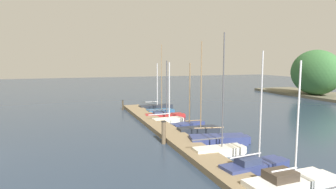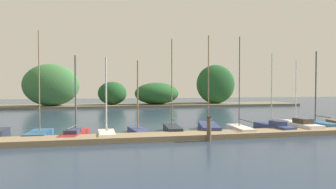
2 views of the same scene
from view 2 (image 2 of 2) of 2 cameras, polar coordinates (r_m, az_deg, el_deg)
name	(u,v)px [view 2 (image 2 of 2)]	position (r m, az deg, el deg)	size (l,w,h in m)	color
dock_pier	(202,135)	(17.76, 7.37, -8.76)	(30.61, 1.80, 0.35)	#847051
far_shore	(141,91)	(46.06, -5.81, 0.83)	(55.22, 8.41, 7.54)	#66604C
sailboat_1	(39,133)	(19.66, -26.15, -7.54)	(1.31, 2.87, 7.15)	#285684
sailboat_2	(75,133)	(18.86, -19.53, -7.81)	(1.61, 3.96, 5.51)	maroon
sailboat_3	(106,132)	(18.29, -13.25, -7.97)	(1.27, 3.32, 5.37)	silver
sailboat_4	(138,129)	(19.36, -6.52, -7.53)	(1.52, 3.20, 5.33)	navy
sailboat_5	(172,128)	(19.52, 0.88, -7.29)	(1.11, 3.29, 6.92)	#232833
sailboat_6	(208,127)	(20.47, 8.78, -6.92)	(2.06, 4.13, 7.33)	navy
sailboat_7	(240,128)	(20.22, 15.28, -7.12)	(1.11, 3.43, 7.10)	silver
sailboat_8	(273,126)	(21.95, 21.82, -6.45)	(1.48, 3.93, 5.97)	navy
sailboat_9	(297,125)	(23.34, 26.26, -5.96)	(1.44, 4.37, 5.52)	white
sailboat_10	(316,124)	(24.89, 29.50, -5.51)	(1.29, 3.52, 6.32)	#285684
mooring_piling_1	(209,129)	(16.66, 8.90, -7.35)	(0.32, 0.32, 1.54)	brown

